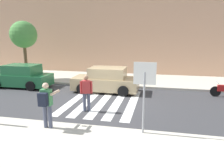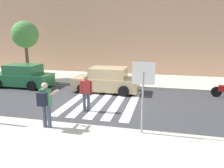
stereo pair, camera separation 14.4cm
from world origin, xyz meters
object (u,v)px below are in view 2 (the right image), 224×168
at_px(stop_sign, 143,82).
at_px(parked_car_tan, 107,80).
at_px(photographer_with_backpack, 45,101).
at_px(parked_car_green, 23,76).
at_px(pedestrian_crossing, 86,91).
at_px(street_tree_west, 25,35).

relative_size(stop_sign, parked_car_tan, 0.61).
distance_m(photographer_with_backpack, parked_car_green, 8.06).
height_order(pedestrian_crossing, parked_car_green, pedestrian_crossing).
height_order(stop_sign, pedestrian_crossing, stop_sign).
bearing_deg(photographer_with_backpack, pedestrian_crossing, 73.84).
xyz_separation_m(pedestrian_crossing, parked_car_tan, (0.05, 3.67, -0.25)).
bearing_deg(stop_sign, street_tree_west, 141.45).
distance_m(pedestrian_crossing, street_tree_west, 9.13).
relative_size(parked_car_green, parked_car_tan, 1.00).
xyz_separation_m(stop_sign, photographer_with_backpack, (-3.51, -0.36, -0.81)).
relative_size(photographer_with_backpack, parked_car_tan, 0.42).
height_order(stop_sign, parked_car_tan, stop_sign).
xyz_separation_m(parked_car_green, parked_car_tan, (6.00, 0.00, 0.00)).
height_order(pedestrian_crossing, street_tree_west, street_tree_west).
distance_m(photographer_with_backpack, street_tree_west, 10.31).
relative_size(stop_sign, parked_car_green, 0.61).
bearing_deg(pedestrian_crossing, photographer_with_backpack, -106.16).
bearing_deg(photographer_with_backpack, parked_car_tan, 82.98).
bearing_deg(stop_sign, pedestrian_crossing, 143.64).
distance_m(stop_sign, street_tree_west, 12.35).
bearing_deg(stop_sign, photographer_with_backpack, -174.13).
distance_m(stop_sign, parked_car_tan, 6.48).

